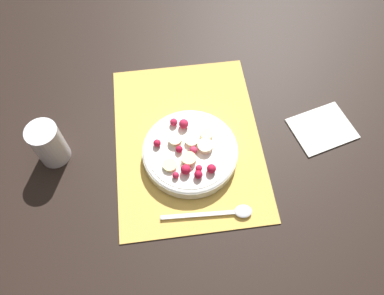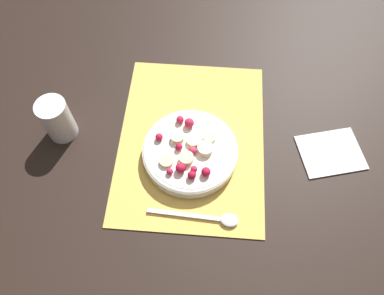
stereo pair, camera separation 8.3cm
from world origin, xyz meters
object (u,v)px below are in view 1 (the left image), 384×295
(fruit_bowl, at_px, (192,152))
(spoon, at_px, (225,213))
(napkin, at_px, (322,128))
(drinking_glass, at_px, (49,144))

(fruit_bowl, height_order, spoon, fruit_bowl)
(fruit_bowl, xyz_separation_m, napkin, (-0.03, 0.32, -0.02))
(drinking_glass, distance_m, napkin, 0.63)
(spoon, relative_size, napkin, 1.20)
(drinking_glass, bearing_deg, spoon, 62.20)
(fruit_bowl, height_order, napkin, fruit_bowl)
(fruit_bowl, xyz_separation_m, spoon, (0.15, 0.05, -0.02))
(napkin, bearing_deg, fruit_bowl, -83.98)
(spoon, height_order, drinking_glass, drinking_glass)
(spoon, xyz_separation_m, drinking_glass, (-0.19, -0.36, 0.04))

